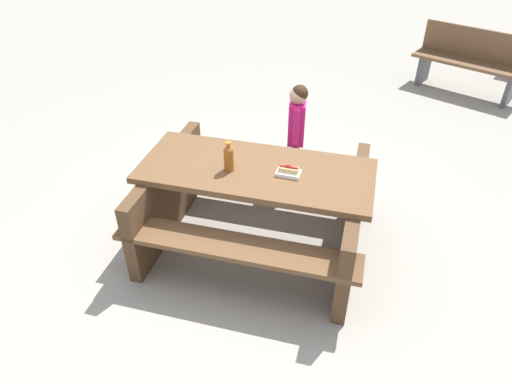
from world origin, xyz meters
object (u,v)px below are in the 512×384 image
Objects in this scene: hotdog_tray at (289,171)px; soda_bottle at (229,157)px; park_bench_near at (471,60)px; child_in_coat at (297,124)px; picnic_table at (256,200)px.

soda_bottle is at bearing -174.70° from hotdog_tray.
park_bench_near is at bearing 59.61° from soda_bottle.
child_in_coat is (-0.10, 0.96, -0.10)m from hotdog_tray.
picnic_table is 9.80× the size of hotdog_tray.
soda_bottle is 0.46m from hotdog_tray.
soda_bottle reaches higher than picnic_table.
child_in_coat is (0.35, 1.00, -0.18)m from soda_bottle.
soda_bottle is 0.16× the size of park_bench_near.
child_in_coat reaches higher than soda_bottle.
picnic_table is 4.38m from park_bench_near.
picnic_table is at bearing -99.79° from child_in_coat.
child_in_coat is at bearing -123.68° from park_bench_near.
park_bench_near is at bearing 61.32° from picnic_table.
hotdog_tray is (0.45, 0.04, -0.08)m from soda_bottle.
picnic_table is 0.43m from hotdog_tray.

